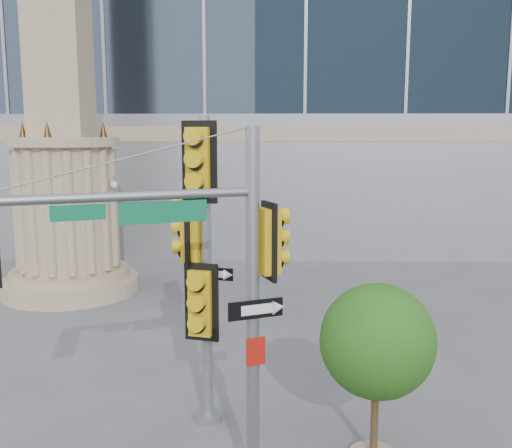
{
  "coord_description": "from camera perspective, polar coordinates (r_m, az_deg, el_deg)",
  "views": [
    {
      "loc": [
        0.6,
        -9.25,
        5.18
      ],
      "look_at": [
        0.33,
        2.0,
        3.41
      ],
      "focal_mm": 40.0,
      "sensor_mm": 36.0,
      "label": 1
    }
  ],
  "objects": [
    {
      "name": "ground",
      "position": [
        10.62,
        -2.19,
        -20.27
      ],
      "size": [
        120.0,
        120.0,
        0.0
      ],
      "primitive_type": "plane",
      "color": "#545456",
      "rests_on": "ground"
    },
    {
      "name": "monument",
      "position": [
        19.41,
        -18.78,
        9.47
      ],
      "size": [
        4.4,
        4.4,
        16.6
      ],
      "color": "#9E866B",
      "rests_on": "ground"
    },
    {
      "name": "main_signal_pole",
      "position": [
        7.7,
        -7.03,
        -5.42
      ],
      "size": [
        3.88,
        1.89,
        5.29
      ],
      "rotation": [
        0.0,
        0.0,
        0.39
      ],
      "color": "slate",
      "rests_on": "ground"
    },
    {
      "name": "secondary_signal_pole",
      "position": [
        9.91,
        -5.61,
        -2.47
      ],
      "size": [
        0.95,
        0.84,
        5.49
      ],
      "rotation": [
        0.0,
        0.0,
        -0.24
      ],
      "color": "slate",
      "rests_on": "ground"
    },
    {
      "name": "street_tree",
      "position": [
        9.35,
        12.2,
        -11.79
      ],
      "size": [
        1.86,
        1.81,
        2.89
      ],
      "color": "#9E866B",
      "rests_on": "ground"
    }
  ]
}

